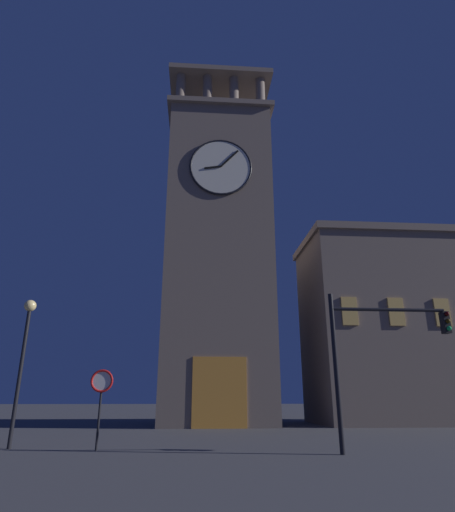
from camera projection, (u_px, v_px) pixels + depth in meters
The scene contains 5 objects.
ground_plane at pixel (191, 427), 25.31m from camera, with size 200.00×200.00×0.00m, color #424247.
clocktower at pixel (217, 259), 31.96m from camera, with size 7.87×9.48×27.46m.
traffic_signal_near at pixel (376, 343), 14.28m from camera, with size 4.19×0.41×5.10m.
street_lamp at pixel (25, 342), 15.72m from camera, with size 0.44×0.44×5.23m.
no_horn_sign at pixel (101, 387), 14.69m from camera, with size 0.78×0.14×2.62m.
Camera 1 is at (-0.19, 27.35, 1.68)m, focal length 29.73 mm.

